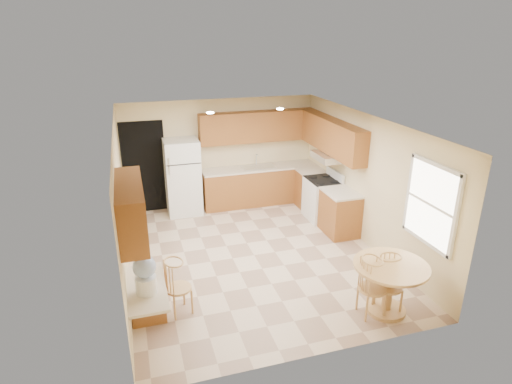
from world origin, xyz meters
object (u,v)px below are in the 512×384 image
object	(u,v)px
chair_table_b	(393,283)
water_crock	(145,274)
stove	(322,198)
chair_table_a	(376,285)
dining_table	(389,281)
refrigerator	(183,177)
chair_desk	(179,284)

from	to	relation	value
chair_table_b	water_crock	world-z (taller)	water_crock
stove	chair_table_a	xyz separation A→B (m)	(-0.79, -3.45, 0.09)
chair_table_a	water_crock	distance (m)	3.21
dining_table	water_crock	xyz separation A→B (m)	(-3.40, 0.36, 0.52)
stove	dining_table	world-z (taller)	stove
refrigerator	water_crock	xyz separation A→B (m)	(-1.05, -4.24, 0.19)
refrigerator	chair_table_b	distance (m)	5.25
chair_table_b	chair_desk	size ratio (longest dim) A/B	1.03
stove	chair_desk	size ratio (longest dim) A/B	1.25
chair_table_b	stove	bearing A→B (deg)	-100.79
refrigerator	chair_desk	size ratio (longest dim) A/B	1.97
dining_table	chair_desk	bearing A→B (deg)	164.87
refrigerator	chair_table_a	size ratio (longest dim) A/B	1.86
dining_table	chair_table_a	size ratio (longest dim) A/B	1.17
stove	water_crock	bearing A→B (deg)	-142.43
dining_table	chair_desk	xyz separation A→B (m)	(-2.95, 0.80, 0.01)
refrigerator	dining_table	xyz separation A→B (m)	(2.35, -4.60, -0.33)
stove	dining_table	xyz separation A→B (m)	(-0.52, -3.38, 0.05)
water_crock	chair_table_b	bearing A→B (deg)	-7.48
stove	water_crock	world-z (taller)	water_crock
chair_table_a	stove	bearing A→B (deg)	170.30
refrigerator	chair_table_b	size ratio (longest dim) A/B	1.90
stove	chair_table_a	world-z (taller)	stove
chair_desk	water_crock	size ratio (longest dim) A/B	1.42
chair_table_a	chair_desk	world-z (taller)	chair_table_a
stove	water_crock	size ratio (longest dim) A/B	1.78
dining_table	chair_desk	world-z (taller)	chair_desk
stove	chair_table_b	distance (m)	3.51
dining_table	chair_table_b	size ratio (longest dim) A/B	1.20
dining_table	water_crock	size ratio (longest dim) A/B	1.76
refrigerator	dining_table	distance (m)	5.18
stove	chair_table_b	size ratio (longest dim) A/B	1.21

